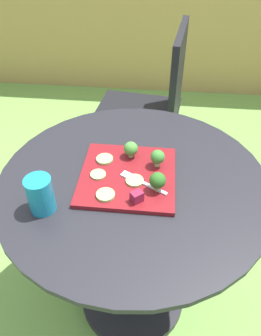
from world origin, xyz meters
TOP-DOWN VIEW (x-y plane):
  - ground_plane at (0.00, 0.00)m, footprint 12.00×12.00m
  - bamboo_fence at (0.00, 1.98)m, footprint 8.00×0.08m
  - patio_table at (0.00, 0.00)m, footprint 0.82×0.82m
  - patio_chair at (0.03, 0.78)m, footprint 0.49×0.49m
  - salad_plate at (-0.02, -0.00)m, footprint 0.28×0.28m
  - drinking_glass at (-0.23, -0.15)m, footprint 0.07×0.07m
  - fork at (0.02, -0.03)m, footprint 0.14×0.09m
  - broccoli_floret_0 at (0.07, 0.05)m, footprint 0.04×0.04m
  - broccoli_floret_1 at (-0.02, 0.09)m, footprint 0.04×0.04m
  - broccoli_floret_2 at (0.07, -0.06)m, footprint 0.05×0.05m
  - cucumber_slice_0 at (-0.07, -0.10)m, footprint 0.05×0.05m
  - cucumber_slice_1 at (-0.10, -0.01)m, footprint 0.05×0.05m
  - cucumber_slice_2 at (-0.10, 0.06)m, footprint 0.05×0.05m
  - cucumber_slice_3 at (0.01, -0.03)m, footprint 0.05×0.05m
  - beet_chunk_0 at (0.02, -0.11)m, footprint 0.04×0.04m

SIDE VIEW (x-z plane):
  - ground_plane at x=0.00m, z-range 0.00..0.00m
  - patio_table at x=0.00m, z-range 0.07..0.78m
  - patio_chair at x=0.03m, z-range 0.08..0.98m
  - bamboo_fence at x=0.00m, z-range 0.00..1.35m
  - salad_plate at x=-0.02m, z-range 0.71..0.72m
  - fork at x=0.02m, z-range 0.72..0.73m
  - cucumber_slice_1 at x=-0.10m, z-range 0.72..0.73m
  - cucumber_slice_3 at x=0.01m, z-range 0.72..0.73m
  - cucumber_slice_2 at x=-0.10m, z-range 0.72..0.73m
  - cucumber_slice_0 at x=-0.07m, z-range 0.72..0.73m
  - beet_chunk_0 at x=0.02m, z-range 0.72..0.75m
  - broccoli_floret_1 at x=-0.02m, z-range 0.73..0.78m
  - drinking_glass at x=-0.23m, z-range 0.70..0.81m
  - broccoli_floret_0 at x=0.07m, z-range 0.73..0.78m
  - broccoli_floret_2 at x=0.07m, z-range 0.73..0.79m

